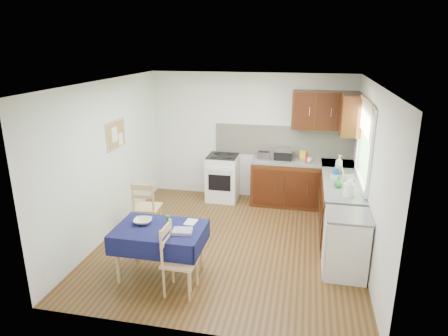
% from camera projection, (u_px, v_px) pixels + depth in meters
% --- Properties ---
extents(floor, '(4.20, 4.20, 0.00)m').
position_uv_depth(floor, '(230.00, 242.00, 6.35)').
color(floor, '#432D12').
rests_on(floor, ground).
extents(ceiling, '(4.00, 4.20, 0.02)m').
position_uv_depth(ceiling, '(231.00, 83.00, 5.59)').
color(ceiling, white).
rests_on(ceiling, wall_back).
extents(wall_back, '(4.00, 0.02, 2.50)m').
position_uv_depth(wall_back, '(250.00, 137.00, 7.93)').
color(wall_back, white).
rests_on(wall_back, ground).
extents(wall_front, '(4.00, 0.02, 2.50)m').
position_uv_depth(wall_front, '(190.00, 229.00, 4.01)').
color(wall_front, white).
rests_on(wall_front, ground).
extents(wall_left, '(0.02, 4.20, 2.50)m').
position_uv_depth(wall_left, '(107.00, 160.00, 6.36)').
color(wall_left, white).
rests_on(wall_left, ground).
extents(wall_right, '(0.02, 4.20, 2.50)m').
position_uv_depth(wall_right, '(370.00, 176.00, 5.58)').
color(wall_right, white).
rests_on(wall_right, ground).
extents(base_cabinets, '(1.90, 2.30, 0.86)m').
position_uv_depth(base_cabinets, '(318.00, 195.00, 7.12)').
color(base_cabinets, '#351209').
rests_on(base_cabinets, ground).
extents(worktop_back, '(1.90, 0.60, 0.04)m').
position_uv_depth(worktop_back, '(303.00, 162.00, 7.56)').
color(worktop_back, slate).
rests_on(worktop_back, base_cabinets).
extents(worktop_right, '(0.60, 1.70, 0.04)m').
position_uv_depth(worktop_right, '(342.00, 184.00, 6.35)').
color(worktop_right, slate).
rests_on(worktop_right, base_cabinets).
extents(worktop_corner, '(0.60, 0.60, 0.04)m').
position_uv_depth(worktop_corner, '(338.00, 164.00, 7.43)').
color(worktop_corner, slate).
rests_on(worktop_corner, base_cabinets).
extents(splashback, '(2.70, 0.02, 0.60)m').
position_uv_depth(splashback, '(283.00, 141.00, 7.80)').
color(splashback, beige).
rests_on(splashback, wall_back).
extents(upper_cabinets, '(1.20, 0.85, 0.70)m').
position_uv_depth(upper_cabinets, '(333.00, 112.00, 7.17)').
color(upper_cabinets, '#351209').
rests_on(upper_cabinets, wall_back).
extents(stove, '(0.60, 0.61, 0.92)m').
position_uv_depth(stove, '(223.00, 177.00, 7.99)').
color(stove, white).
rests_on(stove, ground).
extents(window, '(0.04, 1.48, 1.26)m').
position_uv_depth(window, '(365.00, 137.00, 6.12)').
color(window, '#315623').
rests_on(window, wall_right).
extents(fridge, '(0.58, 0.60, 0.89)m').
position_uv_depth(fridge, '(346.00, 245.00, 5.37)').
color(fridge, white).
rests_on(fridge, ground).
extents(corkboard, '(0.04, 0.62, 0.47)m').
position_uv_depth(corkboard, '(116.00, 135.00, 6.53)').
color(corkboard, tan).
rests_on(corkboard, wall_left).
extents(dining_table, '(1.17, 0.80, 0.71)m').
position_uv_depth(dining_table, '(160.00, 235.00, 5.29)').
color(dining_table, '#0D0E36').
rests_on(dining_table, ground).
extents(chair_far, '(0.44, 0.44, 0.92)m').
position_uv_depth(chair_far, '(146.00, 206.00, 6.52)').
color(chair_far, tan).
rests_on(chair_far, ground).
extents(chair_near, '(0.41, 0.41, 0.92)m').
position_uv_depth(chair_near, '(177.00, 257.00, 4.97)').
color(chair_near, tan).
rests_on(chair_near, ground).
extents(toaster, '(0.23, 0.14, 0.18)m').
position_uv_depth(toaster, '(264.00, 156.00, 7.57)').
color(toaster, '#B0B0B5').
rests_on(toaster, worktop_back).
extents(sandwich_press, '(0.33, 0.29, 0.20)m').
position_uv_depth(sandwich_press, '(283.00, 154.00, 7.63)').
color(sandwich_press, black).
rests_on(sandwich_press, worktop_back).
extents(sauce_bottle, '(0.04, 0.04, 0.20)m').
position_uv_depth(sauce_bottle, '(306.00, 158.00, 7.39)').
color(sauce_bottle, red).
rests_on(sauce_bottle, worktop_back).
extents(yellow_packet, '(0.13, 0.11, 0.15)m').
position_uv_depth(yellow_packet, '(303.00, 155.00, 7.67)').
color(yellow_packet, yellow).
rests_on(yellow_packet, worktop_back).
extents(dish_rack, '(0.39, 0.30, 0.18)m').
position_uv_depth(dish_rack, '(342.00, 176.00, 6.62)').
color(dish_rack, '#99989E').
rests_on(dish_rack, worktop_right).
extents(kettle, '(0.15, 0.15, 0.26)m').
position_uv_depth(kettle, '(349.00, 189.00, 5.77)').
color(kettle, white).
rests_on(kettle, worktop_right).
extents(cup, '(0.16, 0.16, 0.10)m').
position_uv_depth(cup, '(308.00, 160.00, 7.44)').
color(cup, white).
rests_on(cup, worktop_back).
extents(soap_bottle_a, '(0.18, 0.18, 0.33)m').
position_uv_depth(soap_bottle_a, '(339.00, 164.00, 6.77)').
color(soap_bottle_a, white).
rests_on(soap_bottle_a, worktop_right).
extents(soap_bottle_b, '(0.10, 0.10, 0.17)m').
position_uv_depth(soap_bottle_b, '(335.00, 170.00, 6.71)').
color(soap_bottle_b, '#1C5AA4').
rests_on(soap_bottle_b, worktop_right).
extents(soap_bottle_c, '(0.14, 0.14, 0.18)m').
position_uv_depth(soap_bottle_c, '(339.00, 182.00, 6.14)').
color(soap_bottle_c, '#238031').
rests_on(soap_bottle_c, worktop_right).
extents(plate_bowl, '(0.28, 0.28, 0.06)m').
position_uv_depth(plate_bowl, '(143.00, 221.00, 5.38)').
color(plate_bowl, beige).
rests_on(plate_bowl, dining_table).
extents(book, '(0.16, 0.22, 0.02)m').
position_uv_depth(book, '(186.00, 222.00, 5.41)').
color(book, white).
rests_on(book, dining_table).
extents(spice_jar, '(0.05, 0.05, 0.10)m').
position_uv_depth(spice_jar, '(168.00, 219.00, 5.40)').
color(spice_jar, '#268C2F').
rests_on(spice_jar, dining_table).
extents(tea_towel, '(0.27, 0.23, 0.04)m').
position_uv_depth(tea_towel, '(182.00, 231.00, 5.11)').
color(tea_towel, navy).
rests_on(tea_towel, dining_table).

